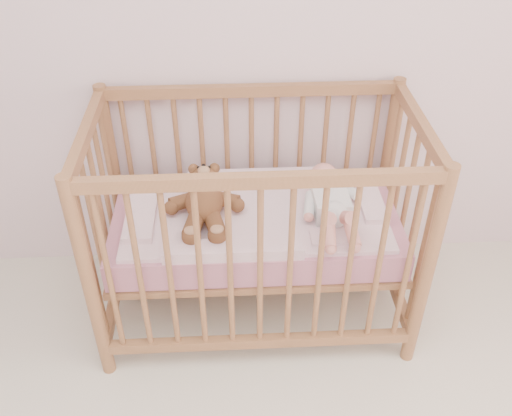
{
  "coord_description": "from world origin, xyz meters",
  "views": [
    {
      "loc": [
        -0.03,
        -0.34,
        2.04
      ],
      "look_at": [
        0.07,
        1.55,
        0.62
      ],
      "focal_mm": 40.0,
      "sensor_mm": 36.0,
      "label": 1
    }
  ],
  "objects": [
    {
      "name": "crib",
      "position": [
        0.07,
        1.6,
        0.5
      ],
      "size": [
        1.36,
        0.76,
        1.0
      ],
      "primitive_type": null,
      "color": "#A16B44",
      "rests_on": "floor"
    },
    {
      "name": "teddy_bear",
      "position": [
        -0.15,
        1.58,
        0.65
      ],
      "size": [
        0.36,
        0.5,
        0.14
      ],
      "primitive_type": null,
      "rotation": [
        0.0,
        0.0,
        0.02
      ],
      "color": "brown",
      "rests_on": "blanket"
    },
    {
      "name": "mattress",
      "position": [
        0.07,
        1.6,
        0.49
      ],
      "size": [
        1.22,
        0.62,
        0.13
      ],
      "primitive_type": "cube",
      "color": "#C77C8D",
      "rests_on": "crib"
    },
    {
      "name": "blanket",
      "position": [
        0.07,
        1.6,
        0.56
      ],
      "size": [
        1.1,
        0.58,
        0.06
      ],
      "primitive_type": null,
      "color": "#F3A7B7",
      "rests_on": "mattress"
    },
    {
      "name": "baby",
      "position": [
        0.38,
        1.58,
        0.64
      ],
      "size": [
        0.28,
        0.57,
        0.14
      ],
      "primitive_type": null,
      "rotation": [
        0.0,
        0.0,
        0.02
      ],
      "color": "white",
      "rests_on": "blanket"
    }
  ]
}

